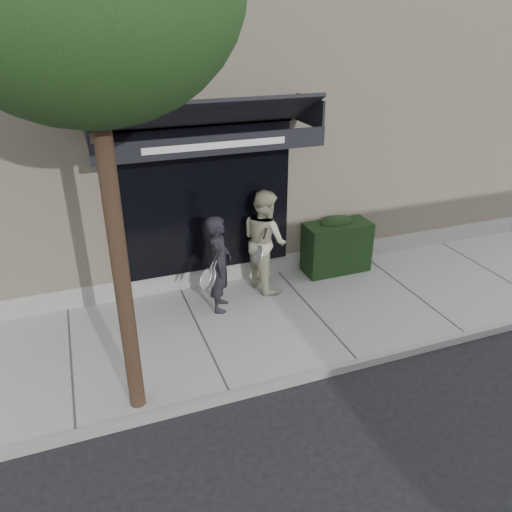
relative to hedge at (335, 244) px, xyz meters
name	(u,v)px	position (x,y,z in m)	size (l,w,h in m)	color
ground	(312,315)	(-1.10, -1.25, -0.66)	(80.00, 80.00, 0.00)	black
sidewalk	(312,312)	(-1.10, -1.25, -0.60)	(20.00, 3.00, 0.12)	#979892
curb	(358,364)	(-1.10, -2.80, -0.59)	(20.00, 0.10, 0.14)	gray
building_facade	(223,110)	(-1.11, 3.71, 2.08)	(14.30, 8.04, 5.64)	beige
hedge	(335,244)	(0.00, 0.00, 0.00)	(1.30, 0.70, 1.14)	black
pedestrian_front	(219,264)	(-2.58, -0.64, 0.32)	(0.74, 0.87, 1.71)	black
pedestrian_back	(265,240)	(-1.58, -0.17, 0.41)	(0.90, 1.05, 1.90)	#B8B793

